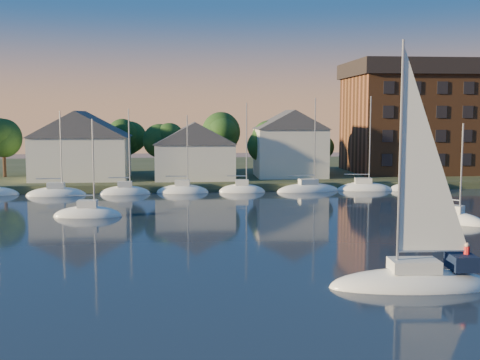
{
  "coord_description": "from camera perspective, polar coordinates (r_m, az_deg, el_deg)",
  "views": [
    {
      "loc": [
        -7.32,
        -28.31,
        10.13
      ],
      "look_at": [
        -2.76,
        22.0,
        4.61
      ],
      "focal_mm": 45.0,
      "sensor_mm": 36.0,
      "label": 1
    }
  ],
  "objects": [
    {
      "name": "ground",
      "position": [
        30.94,
        9.03,
        -12.96
      ],
      "size": [
        260.0,
        260.0,
        0.0
      ],
      "primitive_type": "plane",
      "color": "black",
      "rests_on": "ground"
    },
    {
      "name": "moored_fleet",
      "position": [
        77.96,
        -5.64,
        -1.19
      ],
      "size": [
        71.5,
        2.4,
        12.05
      ],
      "color": "white",
      "rests_on": "ground"
    },
    {
      "name": "wooden_dock",
      "position": [
        81.27,
        0.02,
        -0.93
      ],
      "size": [
        120.0,
        3.0,
        1.0
      ],
      "primitive_type": "cube",
      "color": "brown",
      "rests_on": "ground"
    },
    {
      "name": "shoreline_land",
      "position": [
        104.06,
        -1.12,
        0.65
      ],
      "size": [
        160.0,
        50.0,
        2.0
      ],
      "primitive_type": "cube",
      "color": "#343E24",
      "rests_on": "ground"
    },
    {
      "name": "hero_sailboat",
      "position": [
        37.33,
        16.37,
        -8.77
      ],
      "size": [
        10.22,
        3.82,
        15.45
      ],
      "rotation": [
        0.0,
        0.0,
        3.08
      ],
      "color": "white",
      "rests_on": "ground"
    },
    {
      "name": "drifting_sailboat_right",
      "position": [
        60.12,
        19.52,
        -3.74
      ],
      "size": [
        5.97,
        6.14,
        10.42
      ],
      "rotation": [
        0.0,
        0.0,
        -0.81
      ],
      "color": "white",
      "rests_on": "ground"
    },
    {
      "name": "drifting_sailboat_left",
      "position": [
        61.83,
        -14.23,
        -3.3
      ],
      "size": [
        6.89,
        2.5,
        10.8
      ],
      "rotation": [
        0.0,
        0.0,
        -0.04
      ],
      "color": "white",
      "rests_on": "ground"
    },
    {
      "name": "tree_line",
      "position": [
        91.83,
        0.65,
        4.39
      ],
      "size": [
        93.4,
        5.4,
        8.9
      ],
      "color": "#372319",
      "rests_on": "shoreline_land"
    },
    {
      "name": "clubhouse_east",
      "position": [
        88.74,
        4.77,
        3.55
      ],
      "size": [
        10.5,
        8.4,
        9.8
      ],
      "color": "silver",
      "rests_on": "shoreline_land"
    },
    {
      "name": "clubhouse_centre",
      "position": [
        85.46,
        -4.29,
        2.87
      ],
      "size": [
        11.55,
        8.4,
        8.08
      ],
      "color": "silver",
      "rests_on": "shoreline_land"
    },
    {
      "name": "clubhouse_west",
      "position": [
        87.65,
        -14.84,
        3.28
      ],
      "size": [
        13.65,
        9.45,
        9.64
      ],
      "color": "silver",
      "rests_on": "shoreline_land"
    },
    {
      "name": "condo_block",
      "position": [
        102.0,
        18.81,
        5.71
      ],
      "size": [
        31.0,
        17.0,
        17.4
      ],
      "color": "brown",
      "rests_on": "shoreline_land"
    }
  ]
}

